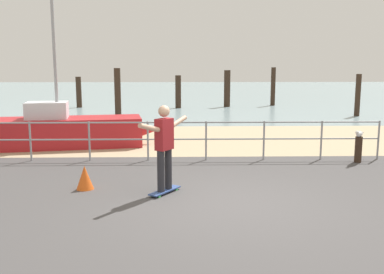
% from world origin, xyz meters
% --- Properties ---
extents(ground_plane, '(24.00, 10.00, 0.04)m').
position_xyz_m(ground_plane, '(0.00, -1.00, 0.00)').
color(ground_plane, '#474444').
rests_on(ground_plane, ground).
extents(beach_strip, '(24.00, 6.00, 0.04)m').
position_xyz_m(beach_strip, '(0.00, 7.00, 0.00)').
color(beach_strip, tan).
rests_on(beach_strip, ground).
extents(sea_surface, '(72.00, 50.00, 0.04)m').
position_xyz_m(sea_surface, '(0.00, 35.00, 0.00)').
color(sea_surface, '#849EA3').
rests_on(sea_surface, ground).
extents(railing_fence, '(10.70, 0.05, 1.05)m').
position_xyz_m(railing_fence, '(-0.92, 3.60, 0.69)').
color(railing_fence, gray).
rests_on(railing_fence, ground).
extents(sailboat, '(5.06, 2.12, 4.81)m').
position_xyz_m(sailboat, '(-4.11, 5.68, 0.52)').
color(sailboat, '#B21E23').
rests_on(sailboat, ground).
extents(skateboard, '(0.62, 0.77, 0.08)m').
position_xyz_m(skateboard, '(-1.12, 0.63, 0.07)').
color(skateboard, '#334C8C').
rests_on(skateboard, ground).
extents(skateboarder, '(0.89, 1.24, 1.65)m').
position_xyz_m(skateboarder, '(-1.12, 0.63, 1.02)').
color(skateboarder, '#26262B').
rests_on(skateboarder, skateboard).
extents(bollard_short, '(0.18, 0.18, 0.69)m').
position_xyz_m(bollard_short, '(3.74, 3.24, 0.34)').
color(bollard_short, '#332319').
rests_on(bollard_short, ground).
extents(seagull, '(0.35, 0.41, 0.18)m').
position_xyz_m(seagull, '(3.72, 3.22, 0.76)').
color(seagull, white).
rests_on(seagull, bollard_short).
extents(groyne_post_0, '(0.32, 0.32, 1.85)m').
position_xyz_m(groyne_post_0, '(-6.93, 18.32, 0.92)').
color(groyne_post_0, '#332319').
rests_on(groyne_post_0, ground).
extents(groyne_post_1, '(0.31, 0.31, 2.37)m').
position_xyz_m(groyne_post_1, '(-3.97, 13.92, 1.19)').
color(groyne_post_1, '#332319').
rests_on(groyne_post_1, ground).
extents(groyne_post_2, '(0.34, 0.34, 1.94)m').
position_xyz_m(groyne_post_2, '(-1.00, 17.87, 0.97)').
color(groyne_post_2, '#332319').
rests_on(groyne_post_2, ground).
extents(groyne_post_3, '(0.38, 0.38, 2.23)m').
position_xyz_m(groyne_post_3, '(1.97, 18.61, 1.11)').
color(groyne_post_3, '#332319').
rests_on(groyne_post_3, ground).
extents(groyne_post_4, '(0.29, 0.29, 2.40)m').
position_xyz_m(groyne_post_4, '(4.94, 19.39, 1.20)').
color(groyne_post_4, '#332319').
rests_on(groyne_post_4, ground).
extents(groyne_post_5, '(0.26, 0.26, 2.09)m').
position_xyz_m(groyne_post_5, '(7.90, 13.53, 1.04)').
color(groyne_post_5, '#332319').
rests_on(groyne_post_5, ground).
extents(traffic_cone, '(0.36, 0.36, 0.50)m').
position_xyz_m(traffic_cone, '(-2.74, 0.95, 0.25)').
color(traffic_cone, '#E55919').
rests_on(traffic_cone, ground).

